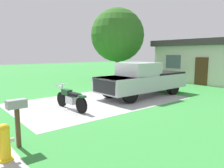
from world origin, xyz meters
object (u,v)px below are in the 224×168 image
object	(u,v)px
shade_tree	(117,35)
neighbor_house	(217,61)
pickup_truck	(144,79)
mailbox	(17,110)
motorcycle	(71,99)
fire_hydrant	(5,143)

from	to	relation	value
shade_tree	neighbor_house	world-z (taller)	shade_tree
pickup_truck	mailbox	world-z (taller)	pickup_truck
mailbox	neighbor_house	world-z (taller)	neighbor_house
pickup_truck	shade_tree	world-z (taller)	shade_tree
motorcycle	pickup_truck	size ratio (longest dim) A/B	0.39
fire_hydrant	mailbox	distance (m)	0.90
pickup_truck	neighbor_house	bearing A→B (deg)	90.48
pickup_truck	shade_tree	size ratio (longest dim) A/B	0.88
pickup_truck	shade_tree	bearing A→B (deg)	149.81
pickup_truck	fire_hydrant	xyz separation A→B (m)	(3.13, -8.06, -0.53)
motorcycle	mailbox	bearing A→B (deg)	-49.16
fire_hydrant	neighbor_house	xyz separation A→B (m)	(-3.20, 17.09, 1.36)
shade_tree	neighbor_house	xyz separation A→B (m)	(6.71, 5.09, -2.21)
shade_tree	neighbor_house	distance (m)	8.70
neighbor_house	shade_tree	bearing A→B (deg)	-142.82
neighbor_house	motorcycle	bearing A→B (deg)	-89.48
pickup_truck	mailbox	xyz separation A→B (m)	(2.58, -7.61, 0.03)
fire_hydrant	shade_tree	bearing A→B (deg)	129.53
motorcycle	pickup_truck	bearing A→B (deg)	90.59
motorcycle	neighbor_house	world-z (taller)	neighbor_house
mailbox	shade_tree	world-z (taller)	shade_tree
fire_hydrant	shade_tree	world-z (taller)	shade_tree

